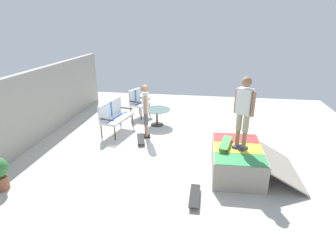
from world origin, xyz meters
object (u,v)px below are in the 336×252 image
Objects in this scene: skate_ramp at (238,160)px; skateboard_on_ramp at (226,143)px; person_skater at (244,108)px; skateboard_by_bench at (141,139)px; patio_table at (157,114)px; person_watching at (146,107)px; patio_chair_near_house at (137,100)px; skateboard_spare at (195,196)px; patio_bench at (114,114)px.

skateboard_on_ramp is (0.03, 0.32, 0.41)m from skate_ramp.
skateboard_by_bench is at bearing 62.51° from person_skater.
person_watching reaches higher than patio_table.
patio_chair_near_house is at bearing 42.67° from person_skater.
skateboard_spare is (-4.85, -2.43, -0.53)m from patio_chair_near_house.
person_watching is at bearing 172.65° from patio_table.
person_skater reaches higher than skateboard_spare.
patio_table is 1.12× the size of skateboard_spare.
patio_table is 1.09× the size of skateboard_on_ramp.
patio_bench is 1.62× the size of skateboard_by_bench.
person_skater reaches higher than patio_table.
person_skater is at bearing -117.49° from skateboard_by_bench.
skateboard_spare is (-3.22, -2.77, -0.53)m from patio_bench.
patio_chair_near_house is 1.22m from patio_table.
skateboard_spare is at bearing -150.59° from person_watching.
person_watching is 1.99× the size of skateboard_by_bench.
patio_table is at bearing -8.69° from skateboard_by_bench.
skate_ramp is 1.22× the size of person_skater.
patio_table is at bearing -7.35° from person_watching.
skate_ramp is 4.23m from patio_bench.
skateboard_spare is at bearing -139.27° from patio_bench.
person_skater is (-0.03, -0.01, 1.28)m from skate_ramp.
patio_bench is at bearing 61.35° from person_skater.
patio_chair_near_house is 1.24× the size of skateboard_by_bench.
patio_table reaches higher than skateboard_spare.
patio_chair_near_house is at bearing 26.62° from skateboard_spare.
skate_ramp is at bearing -137.16° from patio_chair_near_house.
person_skater reaches higher than patio_bench.
patio_table is (-0.81, -0.89, -0.21)m from patio_chair_near_house.
patio_bench is 1.49m from patio_table.
skateboard_spare is (-1.22, 0.94, -0.24)m from skate_ramp.
skate_ramp is 3.04m from skateboard_by_bench.
patio_table is at bearing 41.14° from person_skater.
person_watching is at bearing -102.39° from patio_bench.
skateboard_by_bench is at bearing 171.31° from patio_table.
patio_chair_near_house reaches higher than skateboard_by_bench.
patio_table is at bearing -56.42° from patio_bench.
skate_ramp is at bearing -123.96° from person_watching.
patio_chair_near_house is at bearing 40.29° from skateboard_on_ramp.
patio_chair_near_house reaches higher than skateboard_on_ramp.
skate_ramp is at bearing -117.07° from skateboard_by_bench.
patio_bench is 4.35m from person_skater.
person_watching reaches higher than skateboard_on_ramp.
patio_table reaches higher than skateboard_by_bench.
patio_table is 1.20m from person_watching.
skateboard_by_bench is (-0.38, 0.08, -0.87)m from person_watching.
patio_chair_near_house is 1.24× the size of skateboard_on_ramp.
skate_ramp reaches higher than skateboard_by_bench.
patio_chair_near_house reaches higher than patio_table.
patio_chair_near_house is at bearing 16.50° from skateboard_by_bench.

